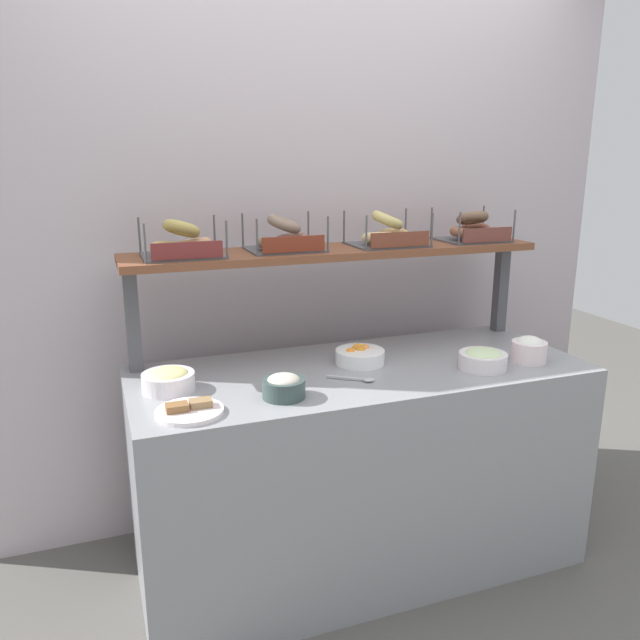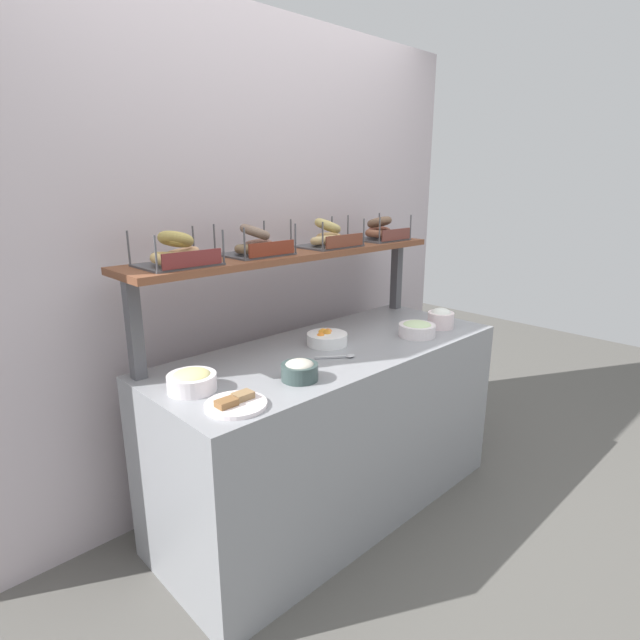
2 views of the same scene
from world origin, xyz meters
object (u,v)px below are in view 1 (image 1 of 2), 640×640
(bowl_cream_cheese, at_px, (529,349))
(bagel_basket_plain, at_px, (387,234))
(bowl_tuna_salad, at_px, (284,386))
(bowl_fruit_salad, at_px, (360,356))
(bagel_basket_cinnamon_raisin, at_px, (472,230))
(bowl_egg_salad, at_px, (168,380))
(serving_plate_white, at_px, (189,410))
(bagel_basket_poppy, at_px, (284,238))
(bowl_scallion_spread, at_px, (483,359))
(serving_spoon_near_plate, at_px, (358,379))
(bagel_basket_sesame, at_px, (182,244))

(bowl_cream_cheese, distance_m, bagel_basket_plain, 0.74)
(bowl_tuna_salad, height_order, bowl_fruit_salad, bowl_tuna_salad)
(bagel_basket_plain, bearing_deg, bowl_cream_cheese, -44.01)
(bagel_basket_plain, height_order, bagel_basket_cinnamon_raisin, bagel_basket_plain)
(bowl_tuna_salad, height_order, bowl_egg_salad, bowl_tuna_salad)
(bowl_fruit_salad, distance_m, bagel_basket_plain, 0.53)
(serving_plate_white, height_order, bagel_basket_poppy, bagel_basket_poppy)
(bowl_scallion_spread, bearing_deg, serving_spoon_near_plate, 175.63)
(bowl_tuna_salad, xyz_separation_m, bagel_basket_poppy, (0.15, 0.46, 0.44))
(bowl_fruit_salad, relative_size, bagel_basket_sesame, 0.65)
(bowl_tuna_salad, relative_size, bagel_basket_cinnamon_raisin, 0.52)
(bagel_basket_poppy, xyz_separation_m, bagel_basket_plain, (0.44, -0.02, 0.00))
(bowl_cream_cheese, xyz_separation_m, bagel_basket_cinnamon_raisin, (-0.02, 0.42, 0.43))
(bowl_cream_cheese, relative_size, serving_spoon_near_plate, 0.89)
(bowl_cream_cheese, height_order, serving_plate_white, bowl_cream_cheese)
(bowl_tuna_salad, relative_size, bowl_scallion_spread, 0.80)
(bowl_scallion_spread, height_order, serving_spoon_near_plate, bowl_scallion_spread)
(serving_spoon_near_plate, xyz_separation_m, bagel_basket_cinnamon_raisin, (0.70, 0.39, 0.47))
(bowl_scallion_spread, distance_m, bagel_basket_sesame, 1.22)
(bowl_tuna_salad, relative_size, serving_spoon_near_plate, 0.95)
(bowl_tuna_salad, distance_m, bowl_fruit_salad, 0.46)
(bowl_fruit_salad, distance_m, bagel_basket_poppy, 0.55)
(bagel_basket_sesame, bearing_deg, bagel_basket_cinnamon_raisin, 0.30)
(bowl_tuna_salad, relative_size, bagel_basket_sesame, 0.49)
(serving_plate_white, height_order, bagel_basket_plain, bagel_basket_plain)
(bowl_tuna_salad, bearing_deg, bowl_egg_salad, 150.89)
(bagel_basket_plain, bearing_deg, bagel_basket_sesame, -179.90)
(bowl_fruit_salad, bearing_deg, bowl_egg_salad, -176.84)
(bowl_tuna_salad, height_order, bagel_basket_cinnamon_raisin, bagel_basket_cinnamon_raisin)
(bowl_egg_salad, height_order, bagel_basket_plain, bagel_basket_plain)
(bowl_scallion_spread, xyz_separation_m, serving_plate_white, (-1.13, -0.05, -0.03))
(bowl_egg_salad, relative_size, bagel_basket_plain, 0.60)
(bowl_tuna_salad, bearing_deg, bagel_basket_poppy, 72.05)
(bagel_basket_plain, bearing_deg, bowl_tuna_salad, -143.16)
(bowl_scallion_spread, bearing_deg, bowl_egg_salad, 171.27)
(bagel_basket_plain, bearing_deg, bagel_basket_cinnamon_raisin, 0.73)
(bowl_egg_salad, distance_m, serving_spoon_near_plate, 0.68)
(bagel_basket_cinnamon_raisin, bearing_deg, bowl_fruit_salad, -161.54)
(bagel_basket_sesame, bearing_deg, serving_spoon_near_plate, -34.52)
(bowl_scallion_spread, bearing_deg, serving_plate_white, -177.47)
(bagel_basket_poppy, distance_m, bagel_basket_cinnamon_raisin, 0.86)
(bagel_basket_sesame, distance_m, bagel_basket_poppy, 0.40)
(bowl_egg_salad, height_order, bowl_fruit_salad, bowl_egg_salad)
(serving_spoon_near_plate, height_order, bagel_basket_plain, bagel_basket_plain)
(serving_plate_white, bearing_deg, bowl_egg_salad, 98.97)
(bowl_egg_salad, bearing_deg, bowl_fruit_salad, 3.16)
(bagel_basket_plain, bearing_deg, bowl_scallion_spread, -62.85)
(bowl_fruit_salad, bearing_deg, serving_plate_white, -159.16)
(bowl_cream_cheese, height_order, serving_spoon_near_plate, bowl_cream_cheese)
(serving_spoon_near_plate, bearing_deg, serving_plate_white, -171.92)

